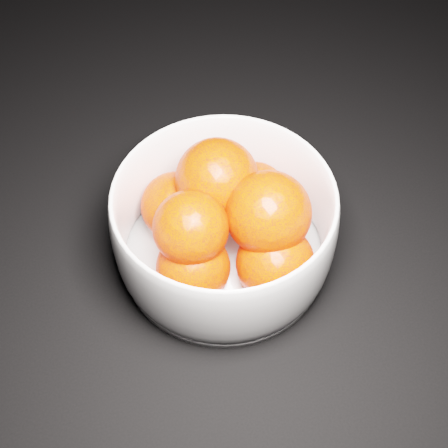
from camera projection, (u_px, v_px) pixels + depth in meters
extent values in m
cube|color=black|center=(358.00, 60.00, 0.80)|extent=(3.00, 3.00, 0.00)
cylinder|color=silver|center=(224.00, 255.00, 0.61)|extent=(0.19, 0.19, 0.01)
sphere|color=#FF2903|center=(255.00, 194.00, 0.61)|extent=(0.06, 0.06, 0.06)
sphere|color=#FF2903|center=(176.00, 206.00, 0.60)|extent=(0.07, 0.07, 0.07)
sphere|color=#FF2903|center=(193.00, 267.00, 0.55)|extent=(0.07, 0.07, 0.07)
sphere|color=#FF2903|center=(275.00, 263.00, 0.56)|extent=(0.07, 0.07, 0.07)
sphere|color=#FF2903|center=(217.00, 179.00, 0.57)|extent=(0.08, 0.08, 0.08)
sphere|color=#FF2903|center=(191.00, 228.00, 0.53)|extent=(0.07, 0.07, 0.07)
sphere|color=#FF2903|center=(268.00, 213.00, 0.54)|extent=(0.08, 0.08, 0.08)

